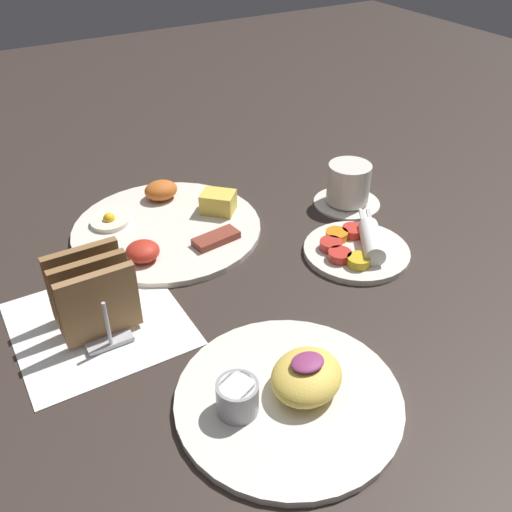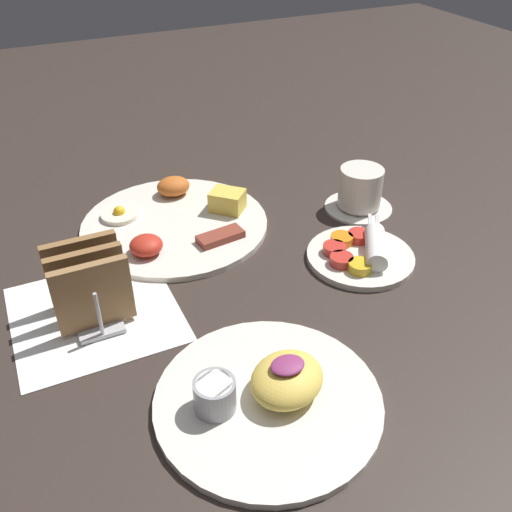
{
  "view_description": "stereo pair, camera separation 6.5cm",
  "coord_description": "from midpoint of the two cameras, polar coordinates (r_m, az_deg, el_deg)",
  "views": [
    {
      "loc": [
        -0.31,
        -0.56,
        0.52
      ],
      "look_at": [
        0.05,
        0.04,
        0.03
      ],
      "focal_mm": 40.0,
      "sensor_mm": 36.0,
      "label": 1
    },
    {
      "loc": [
        -0.25,
        -0.59,
        0.52
      ],
      "look_at": [
        0.05,
        0.04,
        0.03
      ],
      "focal_mm": 40.0,
      "sensor_mm": 36.0,
      "label": 2
    }
  ],
  "objects": [
    {
      "name": "plate_condiments",
      "position": [
        0.91,
        8.09,
        0.73
      ],
      "size": [
        0.17,
        0.17,
        0.04
      ],
      "color": "silver",
      "rests_on": "ground_plane"
    },
    {
      "name": "plate_breakfast",
      "position": [
        0.98,
        -10.68,
        3.03
      ],
      "size": [
        0.32,
        0.32,
        0.05
      ],
      "color": "silver",
      "rests_on": "ground_plane"
    },
    {
      "name": "coffee_cup",
      "position": [
        1.03,
        7.43,
        6.88
      ],
      "size": [
        0.12,
        0.12,
        0.08
      ],
      "color": "silver",
      "rests_on": "ground_plane"
    },
    {
      "name": "napkin_flat",
      "position": [
        0.81,
        -17.68,
        -6.5
      ],
      "size": [
        0.22,
        0.22,
        0.0
      ],
      "color": "white",
      "rests_on": "ground_plane"
    },
    {
      "name": "toast_rack",
      "position": [
        0.78,
        -18.32,
        -3.75
      ],
      "size": [
        0.1,
        0.12,
        0.1
      ],
      "color": "#B7B7BC",
      "rests_on": "ground_plane"
    },
    {
      "name": "plate_foreground",
      "position": [
        0.67,
        0.45,
        -13.6
      ],
      "size": [
        0.26,
        0.26,
        0.06
      ],
      "color": "silver",
      "rests_on": "ground_plane"
    },
    {
      "name": "ground_plane",
      "position": [
        0.82,
        -3.68,
        -4.06
      ],
      "size": [
        3.0,
        3.0,
        0.0
      ],
      "primitive_type": "plane",
      "color": "#332823"
    }
  ]
}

